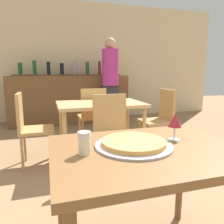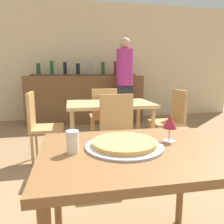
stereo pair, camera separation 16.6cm
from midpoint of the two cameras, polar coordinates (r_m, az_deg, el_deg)
name	(u,v)px [view 1 (the left image)]	position (r m, az deg, el deg)	size (l,w,h in m)	color
wall_back	(67,62)	(5.53, -12.63, 12.72)	(8.00, 0.05, 2.80)	beige
dining_table_near	(147,163)	(1.22, 5.09, -13.17)	(1.02, 0.77, 0.74)	brown
dining_table_far	(101,109)	(2.86, -4.69, 0.69)	(1.10, 0.72, 0.76)	tan
bar_counter	(70,100)	(5.05, -11.82, 3.16)	(2.60, 0.56, 1.07)	brown
bar_back_shelf	(68,72)	(5.16, -12.37, 10.16)	(2.39, 0.24, 0.34)	brown
chair_far_side_front	(112,130)	(2.39, -1.95, -4.72)	(0.40, 0.40, 0.91)	tan
chair_far_side_back	(92,113)	(3.40, -6.53, -0.25)	(0.40, 0.40, 0.91)	tan
chair_far_side_left	(30,124)	(2.84, -22.31, -3.04)	(0.40, 0.40, 0.91)	tan
chair_far_side_right	(160,116)	(3.19, 11.05, -1.09)	(0.40, 0.40, 0.91)	tan
pizza_tray	(134,144)	(1.19, 1.70, -8.33)	(0.42, 0.42, 0.04)	#A3A3A8
cheese_shaker	(85,143)	(1.09, -11.58, -7.99)	(0.06, 0.06, 0.11)	beige
person_standing	(110,79)	(4.58, -1.51, 8.56)	(0.34, 0.34, 1.83)	#2D2D38
wine_glass	(175,121)	(1.32, 12.71, -2.36)	(0.08, 0.08, 0.16)	silver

